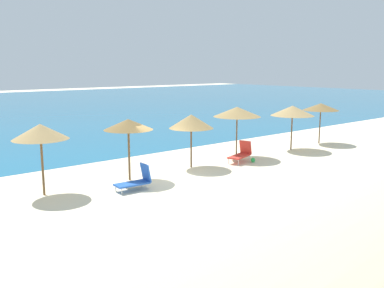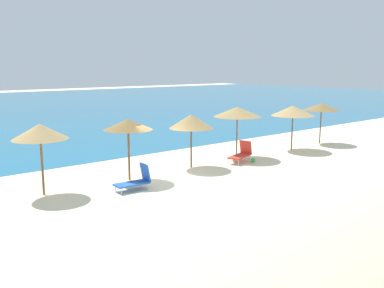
{
  "view_description": "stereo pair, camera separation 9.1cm",
  "coord_description": "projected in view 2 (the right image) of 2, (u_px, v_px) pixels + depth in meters",
  "views": [
    {
      "loc": [
        -11.04,
        -15.1,
        5.03
      ],
      "look_at": [
        2.41,
        0.97,
        1.22
      ],
      "focal_mm": 39.93,
      "sensor_mm": 36.0,
      "label": 1
    },
    {
      "loc": [
        -10.97,
        -15.16,
        5.03
      ],
      "look_at": [
        2.41,
        0.97,
        1.22
      ],
      "focal_mm": 39.93,
      "sensor_mm": 36.0,
      "label": 2
    }
  ],
  "objects": [
    {
      "name": "lounge_chair_1",
      "position": [
        136.0,
        180.0,
        17.64
      ],
      "size": [
        1.51,
        0.75,
        1.05
      ],
      "rotation": [
        0.0,
        0.0,
        1.5
      ],
      "color": "blue",
      "rests_on": "ground_plane"
    },
    {
      "name": "beach_umbrella_2",
      "position": [
        40.0,
        132.0,
        16.55
      ],
      "size": [
        2.17,
        2.17,
        2.85
      ],
      "color": "brown",
      "rests_on": "ground_plane"
    },
    {
      "name": "beach_ball",
      "position": [
        253.0,
        160.0,
        22.72
      ],
      "size": [
        0.25,
        0.25,
        0.25
      ],
      "primitive_type": "sphere",
      "color": "green",
      "rests_on": "ground_plane"
    },
    {
      "name": "dune_ridge",
      "position": [
        360.0,
        251.0,
        8.93
      ],
      "size": [
        55.6,
        9.48,
        2.43
      ],
      "primitive_type": "ellipsoid",
      "rotation": [
        0.0,
        0.0,
        0.07
      ],
      "color": "beige",
      "rests_on": "ground_plane"
    },
    {
      "name": "beach_umbrella_4",
      "position": [
        191.0,
        121.0,
        21.19
      ],
      "size": [
        2.23,
        2.23,
        2.7
      ],
      "color": "brown",
      "rests_on": "ground_plane"
    },
    {
      "name": "beach_umbrella_7",
      "position": [
        321.0,
        107.0,
        27.92
      ],
      "size": [
        2.34,
        2.34,
        2.66
      ],
      "color": "brown",
      "rests_on": "ground_plane"
    },
    {
      "name": "ground_plane",
      "position": [
        165.0,
        180.0,
        19.27
      ],
      "size": [
        160.0,
        160.0,
        0.0
      ],
      "primitive_type": "plane",
      "color": "beige"
    },
    {
      "name": "beach_umbrella_3",
      "position": [
        128.0,
        125.0,
        18.78
      ],
      "size": [
        2.18,
        2.18,
        2.76
      ],
      "color": "brown",
      "rests_on": "ground_plane"
    },
    {
      "name": "beach_umbrella_5",
      "position": [
        237.0,
        112.0,
        23.48
      ],
      "size": [
        2.61,
        2.61,
        2.85
      ],
      "color": "brown",
      "rests_on": "ground_plane"
    },
    {
      "name": "beach_umbrella_6",
      "position": [
        293.0,
        111.0,
        25.72
      ],
      "size": [
        2.6,
        2.6,
        2.71
      ],
      "color": "brown",
      "rests_on": "ground_plane"
    },
    {
      "name": "lounge_chair_0",
      "position": [
        241.0,
        154.0,
        22.78
      ],
      "size": [
        1.72,
        1.1,
        1.09
      ],
      "rotation": [
        0.0,
        0.0,
        1.86
      ],
      "color": "red",
      "rests_on": "ground_plane"
    }
  ]
}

